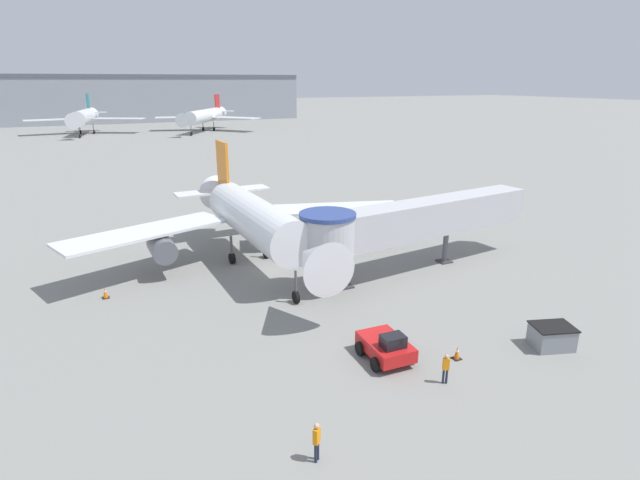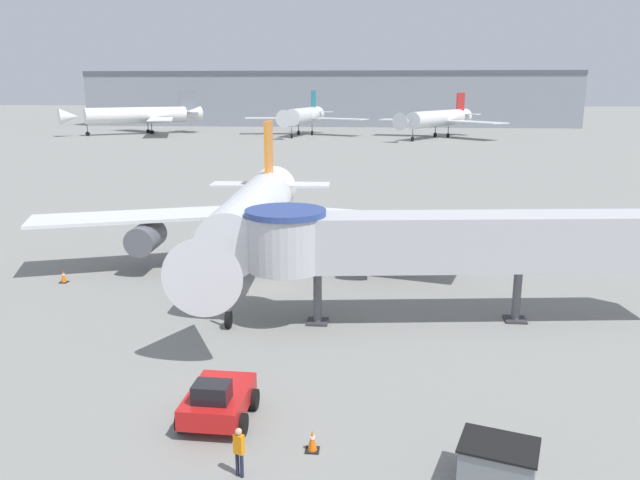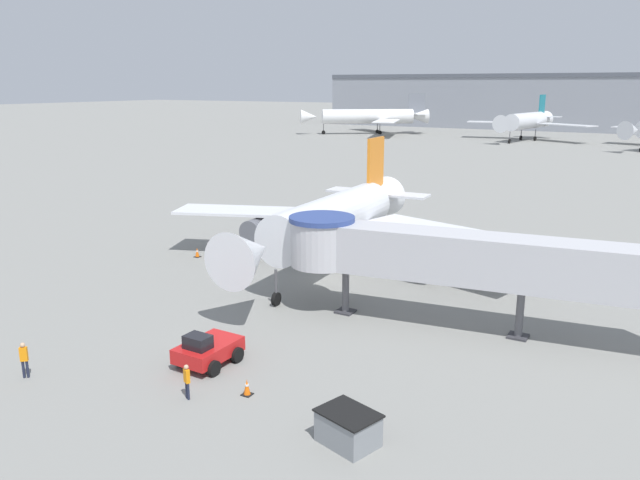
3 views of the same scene
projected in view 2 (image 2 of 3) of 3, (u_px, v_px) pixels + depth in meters
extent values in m
plane|color=gray|center=(256.00, 288.00, 38.38)|extent=(800.00, 800.00, 0.00)
cylinder|color=silver|center=(251.00, 217.00, 38.65)|extent=(4.09, 15.44, 3.49)
cone|color=silver|center=(212.00, 266.00, 28.00)|extent=(3.64, 3.98, 3.49)
cone|color=silver|center=(270.00, 193.00, 47.26)|extent=(3.69, 5.37, 3.49)
cube|color=silver|center=(134.00, 217.00, 41.68)|extent=(13.77, 8.24, 0.22)
cube|color=silver|center=(384.00, 219.00, 40.81)|extent=(13.79, 7.35, 0.22)
cube|color=orange|center=(269.00, 152.00, 46.26)|extent=(0.36, 3.18, 4.54)
cube|color=silver|center=(270.00, 185.00, 47.37)|extent=(9.08, 2.57, 0.18)
cylinder|color=#565960|center=(146.00, 238.00, 41.00)|extent=(2.04, 3.24, 1.92)
cylinder|color=#565960|center=(368.00, 241.00, 40.24)|extent=(2.04, 3.24, 1.92)
cylinder|color=#4C4C51|center=(228.00, 301.00, 31.63)|extent=(0.18, 0.18, 2.01)
cylinder|color=black|center=(228.00, 319.00, 31.87)|extent=(0.30, 0.91, 0.90)
cylinder|color=#4C4C51|center=(234.00, 251.00, 41.24)|extent=(0.22, 0.22, 2.01)
cylinder|color=black|center=(234.00, 266.00, 41.48)|extent=(0.44, 0.92, 0.90)
cylinder|color=#4C4C51|center=(281.00, 252.00, 41.07)|extent=(0.22, 0.22, 2.01)
cylinder|color=black|center=(281.00, 267.00, 41.31)|extent=(0.44, 0.92, 0.90)
cube|color=#B7B7BC|center=(482.00, 241.00, 31.86)|extent=(20.26, 5.04, 2.80)
cylinder|color=#B7B7BC|center=(286.00, 243.00, 31.57)|extent=(3.90, 3.90, 2.80)
cylinder|color=navy|center=(285.00, 213.00, 31.20)|extent=(4.10, 4.10, 0.30)
cylinder|color=#56565B|center=(318.00, 296.00, 32.30)|extent=(0.44, 0.44, 2.95)
cube|color=#333338|center=(318.00, 322.00, 32.64)|extent=(1.10, 1.10, 0.12)
cylinder|color=#56565B|center=(517.00, 294.00, 32.60)|extent=(0.44, 0.44, 2.95)
cube|color=#333338|center=(515.00, 320.00, 32.94)|extent=(1.10, 1.10, 0.12)
cube|color=red|center=(218.00, 400.00, 22.96)|extent=(2.23, 3.40, 0.75)
cube|color=black|center=(212.00, 392.00, 22.06)|extent=(1.31, 0.97, 0.68)
cylinder|color=black|center=(182.00, 420.00, 22.29)|extent=(0.36, 0.81, 0.80)
cylinder|color=black|center=(242.00, 424.00, 22.03)|extent=(0.36, 0.81, 0.80)
cylinder|color=black|center=(198.00, 396.00, 24.06)|extent=(0.36, 0.81, 0.80)
cylinder|color=black|center=(253.00, 399.00, 23.80)|extent=(0.36, 0.81, 0.80)
cube|color=gray|center=(498.00, 465.00, 19.22)|extent=(2.62, 2.26, 1.30)
cube|color=black|center=(499.00, 445.00, 19.06)|extent=(2.77, 2.40, 0.08)
cube|color=black|center=(64.00, 282.00, 39.42)|extent=(0.49, 0.49, 0.04)
cone|color=orange|center=(63.00, 276.00, 39.32)|extent=(0.34, 0.34, 0.77)
cylinder|color=white|center=(63.00, 275.00, 39.30)|extent=(0.19, 0.19, 0.09)
cube|color=black|center=(312.00, 450.00, 21.14)|extent=(0.47, 0.47, 0.04)
cone|color=orange|center=(312.00, 440.00, 21.04)|extent=(0.32, 0.32, 0.74)
cylinder|color=white|center=(312.00, 437.00, 21.02)|extent=(0.18, 0.18, 0.09)
cylinder|color=#1E2338|center=(242.00, 466.00, 19.61)|extent=(0.12, 0.12, 0.82)
cylinder|color=#1E2338|center=(237.00, 464.00, 19.69)|extent=(0.12, 0.12, 0.82)
cube|color=orange|center=(239.00, 444.00, 19.47)|extent=(0.37, 0.30, 0.65)
sphere|color=tan|center=(238.00, 432.00, 19.37)|extent=(0.22, 0.22, 0.22)
cylinder|color=white|center=(137.00, 115.00, 164.59)|extent=(23.73, 18.36, 4.12)
cone|color=white|center=(69.00, 117.00, 156.42)|extent=(6.07, 5.97, 4.12)
cone|color=white|center=(190.00, 114.00, 171.57)|extent=(7.42, 6.91, 4.12)
cube|color=white|center=(140.00, 116.00, 175.23)|extent=(16.99, 14.82, 0.22)
cube|color=white|center=(161.00, 119.00, 157.56)|extent=(10.56, 17.81, 0.22)
cube|color=slate|center=(188.00, 100.00, 170.54)|extent=(4.05, 2.94, 5.35)
cube|color=white|center=(191.00, 111.00, 171.55)|extent=(9.31, 11.29, 0.18)
cylinder|color=#4C4C51|center=(87.00, 129.00, 159.22)|extent=(0.18, 0.18, 2.37)
cylinder|color=black|center=(88.00, 134.00, 159.50)|extent=(1.05, 0.84, 1.10)
cylinder|color=#4C4C51|center=(148.00, 127.00, 168.49)|extent=(0.22, 0.22, 2.37)
cylinder|color=black|center=(148.00, 131.00, 168.78)|extent=(1.13, 0.96, 1.10)
cylinder|color=#4C4C51|center=(152.00, 128.00, 165.37)|extent=(0.22, 0.22, 2.37)
cylinder|color=black|center=(152.00, 132.00, 165.65)|extent=(1.13, 0.96, 1.10)
cylinder|color=silver|center=(303.00, 116.00, 159.73)|extent=(7.18, 18.59, 4.11)
cone|color=silver|center=(287.00, 118.00, 147.57)|extent=(4.83, 5.16, 4.11)
cone|color=silver|center=(314.00, 114.00, 169.59)|extent=(5.11, 6.78, 4.11)
cube|color=silver|center=(273.00, 118.00, 164.87)|extent=(14.82, 6.57, 0.22)
cube|color=silver|center=(340.00, 119.00, 160.15)|extent=(14.80, 10.78, 0.22)
cube|color=#19707F|center=(314.00, 101.00, 168.42)|extent=(0.88, 3.73, 5.34)
cube|color=silver|center=(314.00, 112.00, 169.71)|extent=(10.04, 4.27, 0.18)
cylinder|color=#4C4C51|center=(292.00, 131.00, 151.73)|extent=(0.18, 0.18, 2.36)
cylinder|color=black|center=(292.00, 136.00, 152.01)|extent=(0.45, 1.13, 1.10)
cylinder|color=#4C4C51|center=(299.00, 128.00, 163.10)|extent=(0.22, 0.22, 2.36)
cylinder|color=black|center=(299.00, 133.00, 163.38)|extent=(0.58, 1.15, 1.10)
cylinder|color=#4C4C51|center=(312.00, 128.00, 162.16)|extent=(0.22, 0.22, 2.36)
cylinder|color=black|center=(312.00, 133.00, 162.44)|extent=(0.58, 1.15, 1.10)
cylinder|color=silver|center=(437.00, 119.00, 151.43)|extent=(16.02, 22.77, 3.89)
cone|color=silver|center=(405.00, 121.00, 139.10)|extent=(5.55, 5.68, 3.89)
cone|color=silver|center=(460.00, 117.00, 161.95)|extent=(6.36, 7.01, 3.89)
cube|color=silver|center=(409.00, 120.00, 159.22)|extent=(15.33, 8.73, 0.22)
cube|color=silver|center=(477.00, 122.00, 148.55)|extent=(13.57, 14.56, 0.22)
cube|color=#B21E1E|center=(461.00, 103.00, 160.89)|extent=(2.54, 3.94, 5.06)
cube|color=silver|center=(461.00, 114.00, 162.01)|extent=(10.01, 7.80, 0.18)
cylinder|color=#4C4C51|center=(413.00, 134.00, 142.91)|extent=(0.18, 0.18, 2.24)
cylinder|color=black|center=(413.00, 139.00, 143.17)|extent=(0.80, 1.07, 1.10)
cylinder|color=#4C4C51|center=(435.00, 130.00, 155.54)|extent=(0.22, 0.22, 2.24)
cylinder|color=black|center=(435.00, 135.00, 155.80)|extent=(0.92, 1.15, 1.10)
cylinder|color=#4C4C51|center=(448.00, 131.00, 153.50)|extent=(0.22, 0.22, 2.24)
cylinder|color=black|center=(448.00, 136.00, 153.77)|extent=(0.92, 1.15, 1.10)
cube|color=gray|center=(329.00, 100.00, 206.58)|extent=(156.05, 26.15, 15.99)
cube|color=#4C515B|center=(329.00, 73.00, 204.54)|extent=(156.05, 26.67, 1.20)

